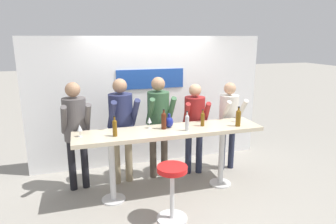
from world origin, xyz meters
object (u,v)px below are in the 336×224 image
Objects in this scene: tasting_table at (170,138)px; wine_bottle_0 at (203,118)px; wine_bottle_1 at (187,122)px; wine_glass_1 at (80,128)px; wine_glass_0 at (149,120)px; bar_stool at (172,184)px; wine_glass_2 at (236,114)px; wine_bottle_2 at (164,120)px; person_center_right at (229,117)px; wine_bottle_3 at (238,117)px; wine_bottle_4 at (115,127)px; person_center at (195,119)px; decorative_vase at (169,122)px; person_left at (121,120)px; person_far_left at (75,125)px; person_center_left at (159,117)px.

tasting_table is 0.61m from wine_bottle_0.
wine_bottle_1 is 1.70× the size of wine_glass_1.
wine_glass_0 is at bearing 152.47° from tasting_table.
wine_glass_2 is (1.37, 0.82, 0.65)m from bar_stool.
bar_stool is 2.48× the size of wine_bottle_2.
wine_bottle_1 is at bearing -154.30° from wine_bottle_0.
person_center_right is at bearing 10.64° from wine_glass_1.
tasting_table is at bearing 172.29° from wine_bottle_3.
wine_bottle_0 is 0.35m from wine_bottle_1.
wine_glass_2 is at bearing -2.29° from wine_glass_0.
bar_stool is 2.46× the size of wine_bottle_3.
wine_bottle_4 is (-0.76, -0.13, -0.01)m from wine_bottle_2.
wine_bottle_3 is (0.46, -0.68, 0.18)m from person_center.
wine_bottle_2 is 1.42× the size of decorative_vase.
decorative_vase is at bearing -40.59° from person_left.
person_far_left is (-1.38, 0.52, 0.18)m from tasting_table.
tasting_table is 13.13× the size of decorative_vase.
person_far_left is 0.99× the size of person_center_left.
wine_bottle_0 is at bearing -173.88° from wine_glass_2.
bar_stool is 0.44× the size of person_far_left.
wine_bottle_0 is at bearing -21.02° from person_far_left.
wine_bottle_2 is at bearing 10.05° from wine_bottle_4.
wine_glass_0 is at bearing 96.04° from bar_stool.
wine_glass_2 is at bearing 66.83° from wine_bottle_3.
wine_glass_0 is (-0.20, 0.10, -0.02)m from wine_bottle_2.
wine_bottle_3 is (1.74, -0.70, 0.09)m from person_left.
person_left is at bearing 158.21° from wine_bottle_3.
tasting_table is 1.34m from wine_glass_1.
wine_bottle_0 is at bearing -87.59° from person_center.
wine_glass_0 is at bearing -120.47° from person_center_left.
wine_bottle_2 is 1.18m from wine_bottle_3.
person_center is (0.81, 1.26, 0.49)m from bar_stool.
wine_bottle_1 is 1.07m from wine_bottle_4.
wine_bottle_4 is 1.70× the size of wine_glass_1.
wine_bottle_0 is (1.92, -0.50, 0.08)m from person_far_left.
tasting_table is at bearing 150.13° from wine_bottle_1.
wine_bottle_4 is 2.03m from wine_glass_2.
wine_bottle_2 is (-0.63, 0.03, 0.02)m from wine_bottle_0.
decorative_vase is at bearing 167.05° from wine_bottle_3.
person_center_left is 5.61× the size of wine_bottle_3.
person_center_right is 0.72m from wine_bottle_3.
person_far_left is 2.55m from wine_bottle_3.
wine_glass_0 is at bearing 170.67° from decorative_vase.
wine_bottle_0 is 1.22× the size of decorative_vase.
decorative_vase is (1.40, -0.43, 0.05)m from person_far_left.
person_left is 1.32m from wine_bottle_0.
wine_bottle_3 is at bearing -32.93° from person_center_left.
decorative_vase is at bearing -84.77° from person_center_left.
wine_bottle_2 reaches higher than bar_stool.
wine_glass_2 is at bearing 6.12° from wine_bottle_0.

